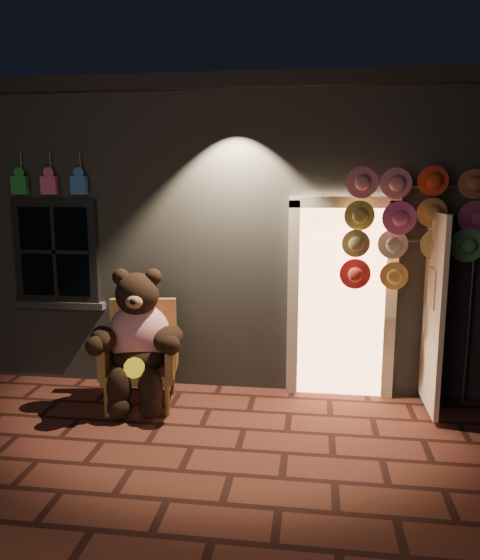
# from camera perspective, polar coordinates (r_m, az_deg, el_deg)

# --- Properties ---
(ground) EXTENTS (60.00, 60.00, 0.00)m
(ground) POSITION_cam_1_polar(r_m,az_deg,el_deg) (5.13, -5.06, -16.97)
(ground) COLOR #53251F
(ground) RESTS_ON ground
(shop_building) EXTENTS (7.30, 5.95, 3.51)m
(shop_building) POSITION_cam_1_polar(r_m,az_deg,el_deg) (8.52, 0.73, 6.17)
(shop_building) COLOR slate
(shop_building) RESTS_ON ground
(wicker_armchair) EXTENTS (0.84, 0.78, 1.09)m
(wicker_armchair) POSITION_cam_1_polar(r_m,az_deg,el_deg) (5.95, -10.27, -7.53)
(wicker_armchair) COLOR brown
(wicker_armchair) RESTS_ON ground
(teddy_bear) EXTENTS (1.04, 0.88, 1.45)m
(teddy_bear) POSITION_cam_1_polar(r_m,az_deg,el_deg) (5.76, -10.63, -6.11)
(teddy_bear) COLOR #BE143A
(teddy_bear) RESTS_ON ground
(hat_rack) EXTENTS (1.61, 0.22, 2.49)m
(hat_rack) POSITION_cam_1_polar(r_m,az_deg,el_deg) (5.82, 17.54, 5.48)
(hat_rack) COLOR #59595E
(hat_rack) RESTS_ON ground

